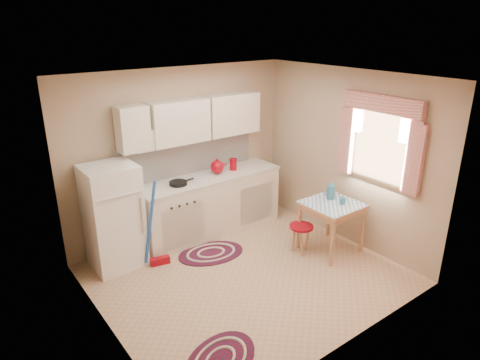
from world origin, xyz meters
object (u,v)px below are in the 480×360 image
Objects in this scene: table at (331,227)px; stool at (301,239)px; base_cabinets at (210,205)px; fridge at (113,217)px.

stool is (-0.38, 0.19, -0.15)m from table.
table is (1.04, -1.50, -0.08)m from base_cabinets.
fridge is at bearing 150.08° from stool.
fridge is 1.55m from base_cabinets.
fridge is at bearing -178.12° from base_cabinets.
base_cabinets is at bearing 116.82° from stool.
stool is (2.18, -1.26, -0.49)m from fridge.
base_cabinets is at bearing 124.83° from table.
stool is (0.66, -1.31, -0.23)m from base_cabinets.
base_cabinets reaches higher than table.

